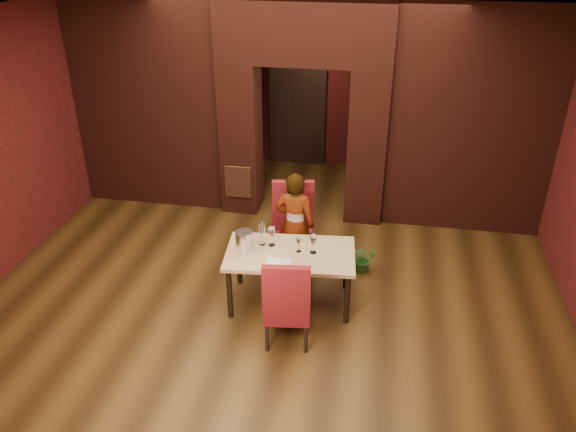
% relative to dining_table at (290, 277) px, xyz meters
% --- Properties ---
extents(floor, '(8.00, 8.00, 0.00)m').
position_rel_dining_table_xyz_m(floor, '(-0.23, 0.36, -0.35)').
color(floor, '#422A10').
rests_on(floor, ground).
extents(ceiling, '(7.00, 8.00, 0.04)m').
position_rel_dining_table_xyz_m(ceiling, '(-0.23, 0.36, 2.85)').
color(ceiling, silver).
rests_on(ceiling, ground).
extents(wall_back, '(7.00, 0.04, 3.20)m').
position_rel_dining_table_xyz_m(wall_back, '(-0.23, 4.36, 1.25)').
color(wall_back, maroon).
rests_on(wall_back, ground).
extents(pillar_left, '(0.55, 0.55, 2.30)m').
position_rel_dining_table_xyz_m(pillar_left, '(-1.18, 2.36, 0.80)').
color(pillar_left, maroon).
rests_on(pillar_left, ground).
extents(pillar_right, '(0.55, 0.55, 2.30)m').
position_rel_dining_table_xyz_m(pillar_right, '(0.72, 2.36, 0.80)').
color(pillar_right, maroon).
rests_on(pillar_right, ground).
extents(lintel, '(2.45, 0.55, 0.90)m').
position_rel_dining_table_xyz_m(lintel, '(-0.23, 2.36, 2.40)').
color(lintel, maroon).
rests_on(lintel, ground).
extents(wing_wall_left, '(2.28, 0.35, 3.20)m').
position_rel_dining_table_xyz_m(wing_wall_left, '(-2.59, 2.36, 1.25)').
color(wing_wall_left, maroon).
rests_on(wing_wall_left, ground).
extents(wing_wall_right, '(2.28, 0.35, 3.20)m').
position_rel_dining_table_xyz_m(wing_wall_right, '(2.14, 2.36, 1.25)').
color(wing_wall_right, maroon).
rests_on(wing_wall_right, ground).
extents(vent_panel, '(0.40, 0.03, 0.50)m').
position_rel_dining_table_xyz_m(vent_panel, '(-1.18, 2.07, 0.20)').
color(vent_panel, '#9F4F2E').
rests_on(vent_panel, ground).
extents(rear_door, '(0.90, 0.08, 2.10)m').
position_rel_dining_table_xyz_m(rear_door, '(-0.63, 4.30, 0.70)').
color(rear_door, black).
rests_on(rear_door, ground).
extents(rear_door_frame, '(1.02, 0.04, 2.22)m').
position_rel_dining_table_xyz_m(rear_door_frame, '(-0.63, 4.26, 0.70)').
color(rear_door_frame, black).
rests_on(rear_door_frame, ground).
extents(dining_table, '(1.56, 0.98, 0.70)m').
position_rel_dining_table_xyz_m(dining_table, '(0.00, 0.00, 0.00)').
color(dining_table, tan).
rests_on(dining_table, ground).
extents(chair_far, '(0.62, 0.62, 1.18)m').
position_rel_dining_table_xyz_m(chair_far, '(-0.09, 0.69, 0.24)').
color(chair_far, maroon).
rests_on(chair_far, ground).
extents(chair_near, '(0.55, 0.55, 1.08)m').
position_rel_dining_table_xyz_m(chair_near, '(0.09, -0.68, 0.19)').
color(chair_near, maroon).
rests_on(chair_near, ground).
extents(person_seated, '(0.54, 0.39, 1.41)m').
position_rel_dining_table_xyz_m(person_seated, '(-0.06, 0.64, 0.36)').
color(person_seated, white).
rests_on(person_seated, ground).
extents(wine_glass_a, '(0.09, 0.09, 0.23)m').
position_rel_dining_table_xyz_m(wine_glass_a, '(-0.24, 0.11, 0.46)').
color(wine_glass_a, white).
rests_on(wine_glass_a, dining_table).
extents(wine_glass_b, '(0.07, 0.07, 0.18)m').
position_rel_dining_table_xyz_m(wine_glass_b, '(0.09, 0.03, 0.44)').
color(wine_glass_b, white).
rests_on(wine_glass_b, dining_table).
extents(wine_glass_c, '(0.09, 0.09, 0.22)m').
position_rel_dining_table_xyz_m(wine_glass_c, '(0.26, 0.04, 0.46)').
color(wine_glass_c, white).
rests_on(wine_glass_c, dining_table).
extents(tasting_sheet, '(0.28, 0.21, 0.00)m').
position_rel_dining_table_xyz_m(tasting_sheet, '(-0.10, -0.25, 0.35)').
color(tasting_sheet, silver).
rests_on(tasting_sheet, dining_table).
extents(wine_bucket, '(0.20, 0.20, 0.24)m').
position_rel_dining_table_xyz_m(wine_bucket, '(-0.53, -0.04, 0.47)').
color(wine_bucket, silver).
rests_on(wine_bucket, dining_table).
extents(water_bottle, '(0.07, 0.07, 0.32)m').
position_rel_dining_table_xyz_m(water_bottle, '(-0.36, 0.12, 0.51)').
color(water_bottle, white).
rests_on(water_bottle, dining_table).
extents(potted_plant, '(0.41, 0.38, 0.37)m').
position_rel_dining_table_xyz_m(potted_plant, '(0.82, 0.82, -0.16)').
color(potted_plant, '#2A6122').
rests_on(potted_plant, ground).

